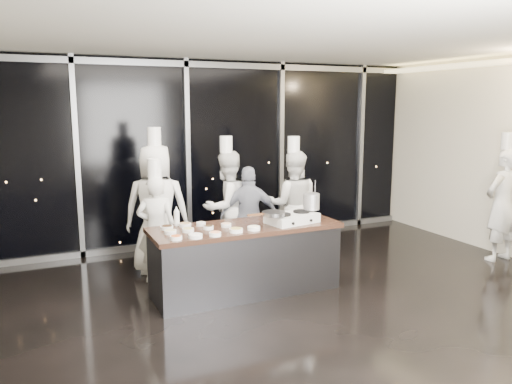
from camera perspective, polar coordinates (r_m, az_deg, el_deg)
ground at (r=5.97m, az=2.34°, el=-14.14°), size 9.00×9.00×0.00m
room_shell at (r=5.53m, az=4.14°, el=7.96°), size 9.02×7.02×3.21m
window_wall at (r=8.69m, az=-7.88°, el=4.34°), size 8.90×0.11×3.20m
demo_counter at (r=6.57m, az=-1.21°, el=-7.61°), size 2.46×0.86×0.90m
stove at (r=6.59m, az=4.14°, el=-2.96°), size 0.71×0.51×0.14m
frying_pan at (r=6.37m, az=1.94°, el=-2.48°), size 0.53×0.34×0.05m
stock_pot at (r=6.76m, az=6.35°, el=-1.08°), size 0.25×0.25×0.22m
prep_bowls at (r=6.15m, az=-6.14°, el=-4.31°), size 1.15×0.73×0.05m
squeeze_bottle at (r=6.47m, az=-9.06°, el=-2.79°), size 0.07×0.07×0.26m
chef_far_left at (r=6.99m, az=-11.29°, el=-4.00°), size 0.64×0.55×1.72m
chef_left at (r=7.35m, az=-11.28°, el=-1.85°), size 1.07×0.87×2.12m
chef_center at (r=7.74m, az=-3.36°, el=-1.66°), size 1.01×0.89×1.97m
guest at (r=7.58m, az=-0.75°, el=-2.79°), size 0.97×0.64×1.52m
chef_right at (r=7.97m, az=4.23°, el=-1.39°), size 1.03×0.94×1.95m
chef_side at (r=8.69m, az=26.31°, el=-1.17°), size 0.69×0.50×2.02m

